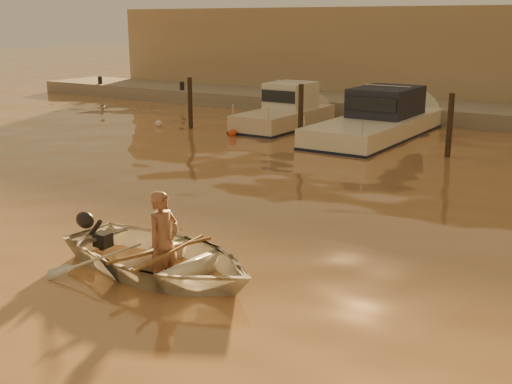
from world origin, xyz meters
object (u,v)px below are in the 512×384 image
Objects in this scene: dinghy at (160,257)px; moored_boat_1 at (284,112)px; moored_boat_2 at (377,120)px; person at (164,242)px.

dinghy is 0.66× the size of moored_boat_1.
moored_boat_1 and moored_boat_2 have the same top height.
moored_boat_2 is at bearing 12.47° from dinghy.
moored_boat_1 is at bearing 180.00° from moored_boat_2.
moored_boat_2 is (-2.17, 14.41, 0.05)m from person.
person is at bearing -66.90° from moored_boat_1.
dinghy is 14.56m from moored_boat_2.
moored_boat_2 is (3.97, 0.00, 0.00)m from moored_boat_1.
moored_boat_1 reaches higher than person.
dinghy is 15.63m from moored_boat_1.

